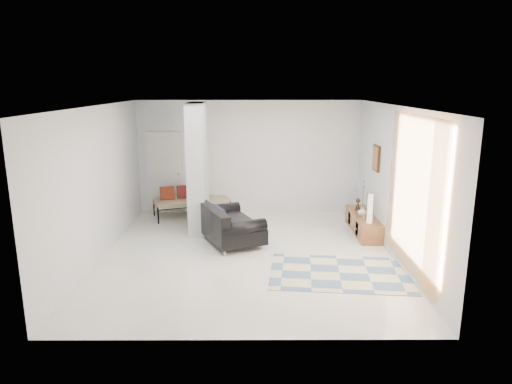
{
  "coord_description": "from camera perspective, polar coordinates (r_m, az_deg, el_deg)",
  "views": [
    {
      "loc": [
        0.14,
        -8.22,
        3.18
      ],
      "look_at": [
        0.17,
        0.6,
        1.09
      ],
      "focal_mm": 32.0,
      "sensor_mm": 36.0,
      "label": 1
    }
  ],
  "objects": [
    {
      "name": "vase",
      "position": [
        10.13,
        13.14,
        -2.35
      ],
      "size": [
        0.19,
        0.19,
        0.2
      ],
      "primitive_type": "imported",
      "rotation": [
        0.0,
        0.0,
        0.01
      ],
      "color": "silver",
      "rests_on": "media_console"
    },
    {
      "name": "daybed",
      "position": [
        11.29,
        -8.19,
        -0.96
      ],
      "size": [
        1.93,
        1.31,
        0.77
      ],
      "rotation": [
        0.0,
        0.0,
        0.35
      ],
      "color": "black",
      "rests_on": "floor"
    },
    {
      "name": "wall_back",
      "position": [
        11.36,
        -0.89,
        4.34
      ],
      "size": [
        6.0,
        0.0,
        6.0
      ],
      "primitive_type": "plane",
      "rotation": [
        1.57,
        0.0,
        0.0
      ],
      "color": "silver",
      "rests_on": "ground"
    },
    {
      "name": "curtain",
      "position": [
        7.71,
        18.99,
        -0.36
      ],
      "size": [
        0.0,
        2.55,
        2.55
      ],
      "primitive_type": "plane",
      "rotation": [
        1.57,
        0.0,
        1.57
      ],
      "color": "orange",
      "rests_on": "wall_right"
    },
    {
      "name": "cylinder_lamp",
      "position": [
        9.6,
        14.07,
        -2.04
      ],
      "size": [
        0.11,
        0.11,
        0.6
      ],
      "primitive_type": "cylinder",
      "color": "silver",
      "rests_on": "media_console"
    },
    {
      "name": "wall_art",
      "position": [
        10.01,
        14.8,
        4.12
      ],
      "size": [
        0.04,
        0.45,
        0.55
      ],
      "primitive_type": "cube",
      "color": "#3B2210",
      "rests_on": "wall_right"
    },
    {
      "name": "area_rug",
      "position": [
        8.11,
        10.36,
        -9.91
      ],
      "size": [
        2.52,
        1.81,
        0.01
      ],
      "primitive_type": "cube",
      "rotation": [
        0.0,
        0.0,
        -0.1
      ],
      "color": "beige",
      "rests_on": "floor"
    },
    {
      "name": "wall_left",
      "position": [
        8.89,
        -19.14,
        1.06
      ],
      "size": [
        0.0,
        6.0,
        6.0
      ],
      "primitive_type": "plane",
      "rotation": [
        1.57,
        0.0,
        1.57
      ],
      "color": "silver",
      "rests_on": "ground"
    },
    {
      "name": "partition_column",
      "position": [
        10.06,
        -7.27,
        3.05
      ],
      "size": [
        0.35,
        1.2,
        2.8
      ],
      "primitive_type": "cube",
      "color": "#B2B7BA",
      "rests_on": "floor"
    },
    {
      "name": "floor",
      "position": [
        8.82,
        -1.09,
        -7.79
      ],
      "size": [
        6.0,
        6.0,
        0.0
      ],
      "primitive_type": "plane",
      "color": "beige",
      "rests_on": "ground"
    },
    {
      "name": "ceiling",
      "position": [
        8.23,
        -1.18,
        10.7
      ],
      "size": [
        6.0,
        6.0,
        0.0
      ],
      "primitive_type": "plane",
      "rotation": [
        3.14,
        0.0,
        0.0
      ],
      "color": "white",
      "rests_on": "wall_back"
    },
    {
      "name": "bronze_figurine",
      "position": [
        10.52,
        12.62,
        -1.53
      ],
      "size": [
        0.14,
        0.14,
        0.27
      ],
      "primitive_type": null,
      "rotation": [
        0.0,
        0.0,
        0.03
      ],
      "color": "#302015",
      "rests_on": "media_console"
    },
    {
      "name": "wall_front",
      "position": [
        5.52,
        -1.62,
        -5.47
      ],
      "size": [
        6.0,
        0.0,
        6.0
      ],
      "primitive_type": "plane",
      "rotation": [
        -1.57,
        0.0,
        0.0
      ],
      "color": "silver",
      "rests_on": "ground"
    },
    {
      "name": "loveseat",
      "position": [
        9.43,
        -3.61,
        -4.12
      ],
      "size": [
        1.55,
        1.9,
        0.76
      ],
      "rotation": [
        0.0,
        0.0,
        0.42
      ],
      "color": "silver",
      "rests_on": "floor"
    },
    {
      "name": "hallway_door",
      "position": [
        11.61,
        -11.32,
        2.37
      ],
      "size": [
        0.85,
        0.06,
        2.04
      ],
      "primitive_type": "cube",
      "color": "silver",
      "rests_on": "floor"
    },
    {
      "name": "media_console",
      "position": [
        10.28,
        13.24,
        -3.83
      ],
      "size": [
        0.45,
        1.75,
        0.8
      ],
      "color": "brown",
      "rests_on": "floor"
    },
    {
      "name": "wall_right",
      "position": [
        8.81,
        17.06,
        1.1
      ],
      "size": [
        0.0,
        6.0,
        6.0
      ],
      "primitive_type": "plane",
      "rotation": [
        1.57,
        0.0,
        -1.57
      ],
      "color": "silver",
      "rests_on": "ground"
    }
  ]
}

